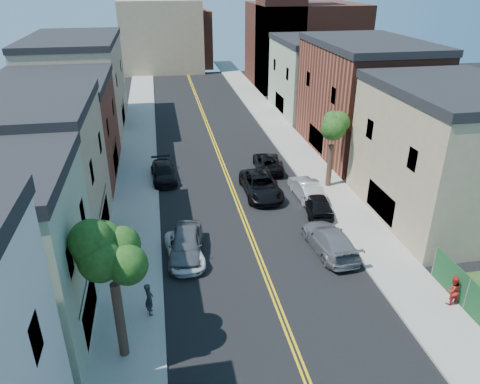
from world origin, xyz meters
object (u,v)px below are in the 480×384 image
white_pickup (185,251)px  grey_car_left (186,244)px  silver_car_right (306,189)px  pedestrian_left (149,299)px  dark_car_right_far (268,162)px  black_suv_lane (261,185)px  pedestrian_right (452,290)px  grey_car_right (330,240)px  black_car_left (163,172)px  black_car_right (317,204)px

white_pickup → grey_car_left: 0.46m
silver_car_right → pedestrian_left: pedestrian_left is taller
dark_car_right_far → pedestrian_left: size_ratio=2.76×
white_pickup → black_suv_lane: size_ratio=0.79×
dark_car_right_far → pedestrian_left: (-10.50, -17.87, 0.36)m
grey_car_left → pedestrian_right: bearing=-20.6°
pedestrian_left → black_suv_lane: bearing=-40.4°
black_suv_lane → pedestrian_left: pedestrian_left is taller
dark_car_right_far → pedestrian_right: pedestrian_right is taller
grey_car_left → grey_car_right: size_ratio=0.91×
grey_car_left → black_suv_lane: 10.12m
grey_car_left → silver_car_right: bearing=41.4°
grey_car_right → pedestrian_left: (-11.28, -4.17, 0.27)m
pedestrian_left → white_pickup: bearing=-30.0°
grey_car_right → pedestrian_right: (4.46, -6.24, 0.21)m
black_car_left → grey_car_right: (10.08, -13.09, 0.09)m
black_car_left → black_car_right: 13.62m
black_car_right → silver_car_right: (0.00, 2.60, 0.01)m
black_suv_lane → black_car_left: bearing=150.0°
grey_car_left → black_car_left: (-1.06, 12.04, -0.15)m
dark_car_right_far → white_pickup: bearing=63.3°
grey_car_right → dark_car_right_far: bearing=-90.6°
black_car_right → silver_car_right: size_ratio=0.95×
white_pickup → dark_car_right_far: dark_car_right_far is taller
silver_car_right → pedestrian_right: 14.35m
black_suv_lane → dark_car_right_far: bearing=70.2°
white_pickup → black_car_left: bearing=90.7°
black_car_right → black_suv_lane: black_suv_lane is taller
white_pickup → pedestrian_left: size_ratio=2.49×
grey_car_right → pedestrian_left: bearing=16.4°
grey_car_right → black_suv_lane: (-2.51, 8.79, 0.01)m
silver_car_right → black_car_left: bearing=-28.7°
white_pickup → dark_car_right_far: (8.38, 13.02, 0.07)m
black_car_right → silver_car_right: bearing=-83.4°
white_pickup → grey_car_right: grey_car_right is taller
black_car_right → black_car_left: bearing=-29.5°
grey_car_right → pedestrian_right: size_ratio=3.19×
pedestrian_right → pedestrian_left: bearing=-12.6°
white_pickup → grey_car_left: size_ratio=0.91×
black_car_right → dark_car_right_far: (-1.70, 8.64, -0.05)m
pedestrian_right → black_car_left: bearing=-58.2°
grey_car_left → pedestrian_right: pedestrian_right is taller
black_car_right → grey_car_right: bearing=86.3°
white_pickup → black_car_right: size_ratio=1.03×
black_suv_lane → pedestrian_right: 16.57m
grey_car_left → dark_car_right_far: 15.09m
white_pickup → black_car_left: 12.45m
white_pickup → pedestrian_right: bearing=-30.5°
grey_car_right → pedestrian_right: 7.67m
dark_car_right_far → pedestrian_left: pedestrian_left is taller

